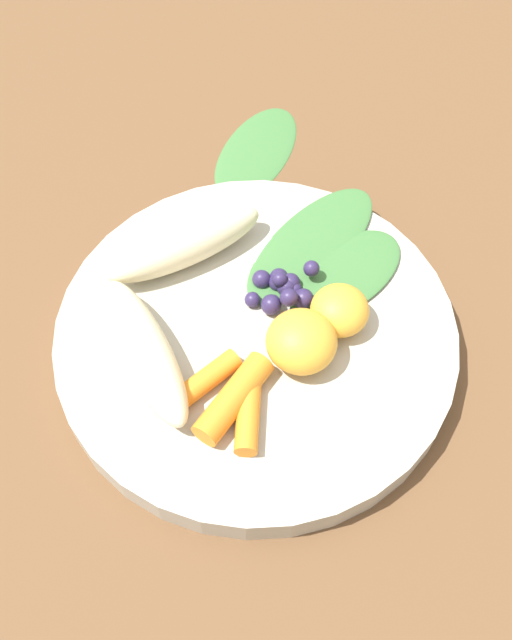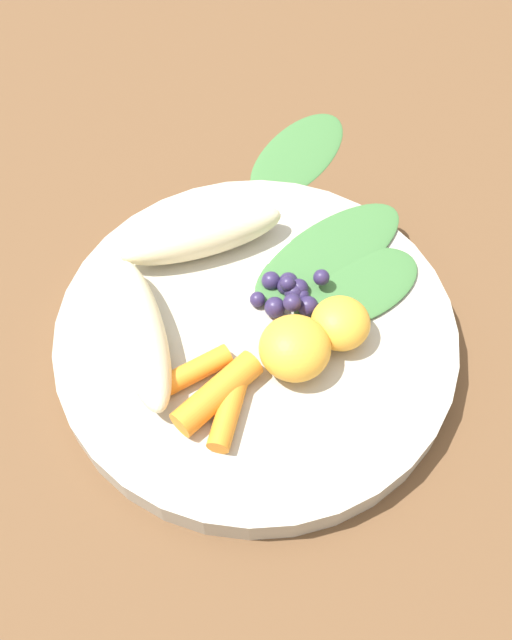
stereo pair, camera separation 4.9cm
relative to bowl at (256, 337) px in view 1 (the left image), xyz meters
The scene contains 14 objects.
ground_plane 0.01m from the bowl, ahead, with size 2.40×2.40×0.00m, color brown.
bowl is the anchor object (origin of this frame).
banana_peeled_left 0.08m from the bowl, 123.05° to the right, with size 0.12×0.03×0.03m, color beige.
banana_peeled_right 0.08m from the bowl, 166.10° to the left, with size 0.12×0.03×0.03m, color beige.
orange_segment_near 0.06m from the bowl, 40.76° to the left, with size 0.04×0.04×0.03m, color #F4A833.
orange_segment_far 0.05m from the bowl, ahead, with size 0.05×0.05×0.04m, color #F4A833.
carrot_front 0.06m from the bowl, 86.24° to the right, with size 0.01×0.01×0.05m, color orange.
carrot_mid_left 0.06m from the bowl, 67.44° to the right, with size 0.02×0.02×0.06m, color orange.
carrot_mid_right 0.07m from the bowl, 57.87° to the right, with size 0.01×0.01×0.05m, color orange.
blueberry_pile 0.04m from the bowl, 91.27° to the left, with size 0.05×0.05×0.02m.
coconut_shred_patch 0.06m from the bowl, 107.51° to the left, with size 0.04×0.04×0.00m, color white.
kale_leaf_left 0.08m from the bowl, 71.58° to the left, with size 0.10×0.06×0.01m, color #3D7038.
kale_leaf_right 0.08m from the bowl, 96.42° to the left, with size 0.14×0.06×0.01m, color #3D7038.
kale_leaf_stray 0.20m from the bowl, 126.07° to the left, with size 0.12×0.06×0.01m, color #3D7038.
Camera 1 is at (0.16, -0.22, 0.45)m, focal length 40.67 mm.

